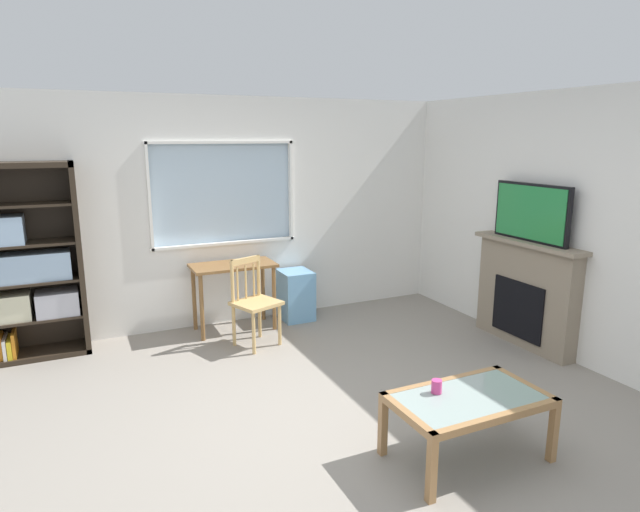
{
  "coord_description": "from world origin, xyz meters",
  "views": [
    {
      "loc": [
        -1.62,
        -3.33,
        2.11
      ],
      "look_at": [
        0.14,
        0.46,
        1.18
      ],
      "focal_mm": 30.25,
      "sensor_mm": 36.0,
      "label": 1
    }
  ],
  "objects_px": {
    "tv": "(531,213)",
    "sippy_cup": "(437,386)",
    "bookshelf": "(28,269)",
    "wooden_chair": "(254,301)",
    "desk_under_window": "(233,275)",
    "coffee_table": "(469,405)",
    "fireplace": "(526,293)",
    "plastic_drawer_unit": "(296,295)"
  },
  "relations": [
    {
      "from": "tv",
      "to": "sippy_cup",
      "type": "relative_size",
      "value": 10.14
    },
    {
      "from": "bookshelf",
      "to": "tv",
      "type": "height_order",
      "value": "bookshelf"
    },
    {
      "from": "wooden_chair",
      "to": "tv",
      "type": "distance_m",
      "value": 2.9
    },
    {
      "from": "desk_under_window",
      "to": "coffee_table",
      "type": "distance_m",
      "value": 3.13
    },
    {
      "from": "coffee_table",
      "to": "sippy_cup",
      "type": "distance_m",
      "value": 0.24
    },
    {
      "from": "bookshelf",
      "to": "tv",
      "type": "xyz_separation_m",
      "value": [
        4.52,
        -1.78,
        0.5
      ]
    },
    {
      "from": "sippy_cup",
      "to": "fireplace",
      "type": "bearing_deg",
      "value": 31.29
    },
    {
      "from": "desk_under_window",
      "to": "sippy_cup",
      "type": "height_order",
      "value": "desk_under_window"
    },
    {
      "from": "tv",
      "to": "wooden_chair",
      "type": "bearing_deg",
      "value": 155.18
    },
    {
      "from": "bookshelf",
      "to": "desk_under_window",
      "type": "distance_m",
      "value": 1.98
    },
    {
      "from": "desk_under_window",
      "to": "coffee_table",
      "type": "relative_size",
      "value": 0.88
    },
    {
      "from": "bookshelf",
      "to": "sippy_cup",
      "type": "bearing_deg",
      "value": -50.36
    },
    {
      "from": "desk_under_window",
      "to": "fireplace",
      "type": "xyz_separation_m",
      "value": [
        2.58,
        -1.67,
        -0.07
      ]
    },
    {
      "from": "plastic_drawer_unit",
      "to": "coffee_table",
      "type": "height_order",
      "value": "plastic_drawer_unit"
    },
    {
      "from": "plastic_drawer_unit",
      "to": "tv",
      "type": "height_order",
      "value": "tv"
    },
    {
      "from": "plastic_drawer_unit",
      "to": "desk_under_window",
      "type": "bearing_deg",
      "value": -176.21
    },
    {
      "from": "wooden_chair",
      "to": "plastic_drawer_unit",
      "type": "distance_m",
      "value": 0.91
    },
    {
      "from": "fireplace",
      "to": "coffee_table",
      "type": "xyz_separation_m",
      "value": [
        -1.87,
        -1.37,
        -0.16
      ]
    },
    {
      "from": "plastic_drawer_unit",
      "to": "sippy_cup",
      "type": "xyz_separation_m",
      "value": [
        -0.22,
        -2.96,
        0.2
      ]
    },
    {
      "from": "desk_under_window",
      "to": "plastic_drawer_unit",
      "type": "distance_m",
      "value": 0.82
    },
    {
      "from": "plastic_drawer_unit",
      "to": "tv",
      "type": "distance_m",
      "value": 2.72
    },
    {
      "from": "plastic_drawer_unit",
      "to": "sippy_cup",
      "type": "bearing_deg",
      "value": -94.17
    },
    {
      "from": "tv",
      "to": "coffee_table",
      "type": "relative_size",
      "value": 0.89
    },
    {
      "from": "bookshelf",
      "to": "coffee_table",
      "type": "distance_m",
      "value": 4.16
    },
    {
      "from": "fireplace",
      "to": "sippy_cup",
      "type": "height_order",
      "value": "fireplace"
    },
    {
      "from": "bookshelf",
      "to": "plastic_drawer_unit",
      "type": "height_order",
      "value": "bookshelf"
    },
    {
      "from": "bookshelf",
      "to": "wooden_chair",
      "type": "xyz_separation_m",
      "value": [
        2.03,
        -0.63,
        -0.41
      ]
    },
    {
      "from": "plastic_drawer_unit",
      "to": "coffee_table",
      "type": "relative_size",
      "value": 0.57
    },
    {
      "from": "wooden_chair",
      "to": "coffee_table",
      "type": "relative_size",
      "value": 0.88
    },
    {
      "from": "bookshelf",
      "to": "plastic_drawer_unit",
      "type": "relative_size",
      "value": 3.24
    },
    {
      "from": "plastic_drawer_unit",
      "to": "wooden_chair",
      "type": "bearing_deg",
      "value": -140.73
    },
    {
      "from": "plastic_drawer_unit",
      "to": "coffee_table",
      "type": "xyz_separation_m",
      "value": [
        -0.05,
        -3.09,
        0.09
      ]
    },
    {
      "from": "desk_under_window",
      "to": "fireplace",
      "type": "bearing_deg",
      "value": -32.97
    },
    {
      "from": "desk_under_window",
      "to": "sippy_cup",
      "type": "relative_size",
      "value": 10.01
    },
    {
      "from": "bookshelf",
      "to": "fireplace",
      "type": "xyz_separation_m",
      "value": [
        4.54,
        -1.78,
        -0.32
      ]
    },
    {
      "from": "bookshelf",
      "to": "desk_under_window",
      "type": "relative_size",
      "value": 2.08
    },
    {
      "from": "bookshelf",
      "to": "plastic_drawer_unit",
      "type": "bearing_deg",
      "value": -1.28
    },
    {
      "from": "desk_under_window",
      "to": "plastic_drawer_unit",
      "type": "xyz_separation_m",
      "value": [
        0.75,
        0.05,
        -0.33
      ]
    },
    {
      "from": "fireplace",
      "to": "coffee_table",
      "type": "bearing_deg",
      "value": -143.83
    },
    {
      "from": "coffee_table",
      "to": "desk_under_window",
      "type": "bearing_deg",
      "value": 103.07
    },
    {
      "from": "desk_under_window",
      "to": "wooden_chair",
      "type": "height_order",
      "value": "wooden_chair"
    },
    {
      "from": "fireplace",
      "to": "sippy_cup",
      "type": "relative_size",
      "value": 14.3
    }
  ]
}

